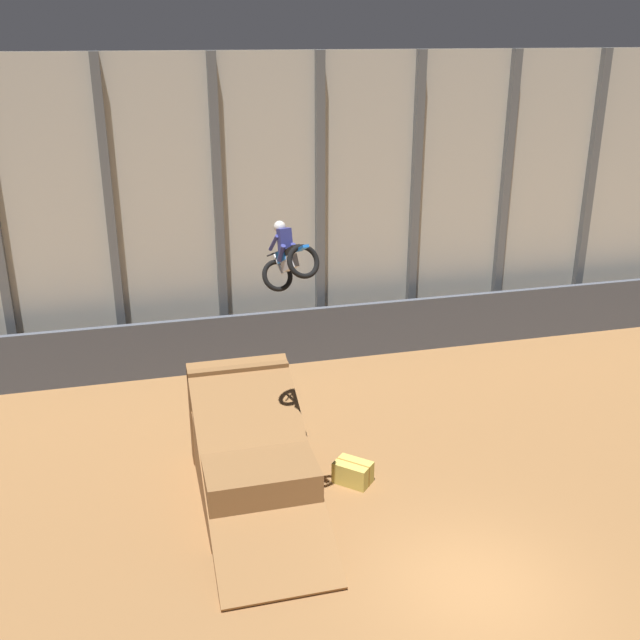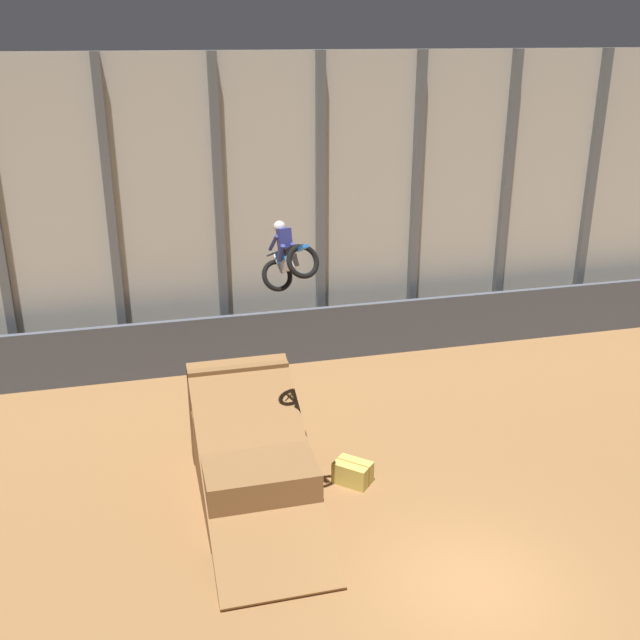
# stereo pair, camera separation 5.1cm
# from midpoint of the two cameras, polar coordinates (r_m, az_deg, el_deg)

# --- Properties ---
(ground_plane) EXTENTS (60.00, 60.00, 0.00)m
(ground_plane) POSITION_cam_midpoint_polar(r_m,az_deg,el_deg) (16.54, 11.59, -19.27)
(ground_plane) COLOR olive
(arena_back_wall) EXTENTS (32.00, 0.40, 10.05)m
(arena_back_wall) POSITION_cam_midpoint_polar(r_m,az_deg,el_deg) (25.37, -0.15, 8.50)
(arena_back_wall) COLOR beige
(arena_back_wall) RESTS_ON ground_plane
(lower_barrier) EXTENTS (31.36, 0.20, 1.91)m
(lower_barrier) POSITION_cam_midpoint_polar(r_m,az_deg,el_deg) (25.51, 0.51, -1.03)
(lower_barrier) COLOR #474C56
(lower_barrier) RESTS_ON ground_plane
(dirt_ramp) EXTENTS (2.58, 6.03, 2.82)m
(dirt_ramp) POSITION_cam_midpoint_polar(r_m,az_deg,el_deg) (18.57, -5.38, -10.29)
(dirt_ramp) COLOR brown
(dirt_ramp) RESTS_ON ground_plane
(rider_bike_solo) EXTENTS (1.13, 1.81, 1.67)m
(rider_bike_solo) POSITION_cam_midpoint_polar(r_m,az_deg,el_deg) (16.07, -2.57, 4.72)
(rider_bike_solo) COLOR black
(hay_bale_trackside) EXTENTS (1.07, 1.06, 0.57)m
(hay_bale_trackside) POSITION_cam_midpoint_polar(r_m,az_deg,el_deg) (19.13, 2.44, -11.52)
(hay_bale_trackside) COLOR #CCB751
(hay_bale_trackside) RESTS_ON ground_plane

